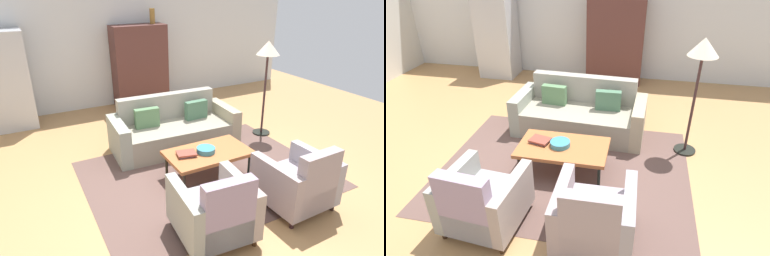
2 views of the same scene
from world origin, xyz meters
The scene contains 13 objects.
ground_plane centered at (0.00, 0.00, 0.00)m, with size 11.11×11.11×0.00m, color #B18250.
wall_back centered at (0.00, 3.91, 1.40)m, with size 9.26×0.12×2.80m, color silver.
area_rug centered at (0.16, 0.08, 0.00)m, with size 3.40×2.60×0.01m, color brown.
couch centered at (0.17, 1.21, 0.29)m, with size 2.14×1.00×0.86m.
coffee_table centered at (0.16, 0.03, 0.37)m, with size 1.20×0.70×0.40m.
armchair_left centered at (-0.44, -1.14, 0.34)m, with size 0.86×0.86×0.88m.
armchair_right centered at (0.77, -1.14, 0.34)m, with size 0.82×0.82×0.88m.
fruit_bowl centered at (0.13, 0.03, 0.44)m, with size 0.27×0.27×0.07m, color teal.
book_stack centered at (-0.17, 0.06, 0.43)m, with size 0.30×0.25×0.05m.
cabinet centered at (0.47, 3.57, 0.90)m, with size 1.20×0.51×1.80m.
vase_tall centered at (0.82, 3.56, 1.96)m, with size 0.12×0.12×0.32m, color olive.
refrigerator centered at (-2.22, 3.46, 0.93)m, with size 0.80×0.73×1.85m.
floor_lamp centered at (1.85, 0.88, 1.44)m, with size 0.40×0.40×1.72m.
Camera 1 is at (-2.06, -3.61, 2.59)m, focal length 31.38 mm.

